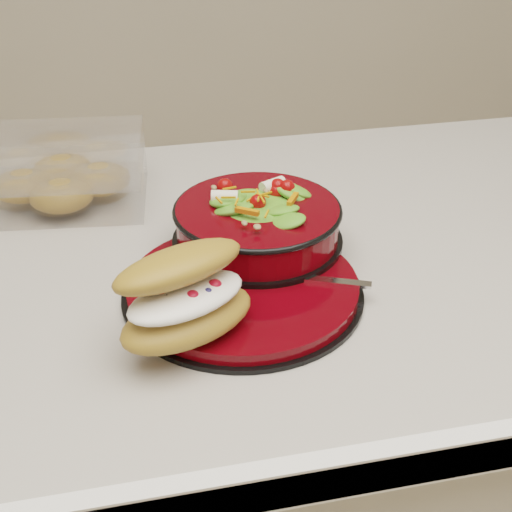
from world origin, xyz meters
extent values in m
cube|color=silver|center=(0.00, 0.00, 0.43)|extent=(1.16, 0.66, 0.86)
cube|color=beige|center=(0.00, 0.00, 0.88)|extent=(1.24, 0.74, 0.04)
cube|color=white|center=(0.00, -0.36, 0.88)|extent=(1.24, 0.02, 0.05)
cylinder|color=black|center=(-0.09, -0.10, 0.90)|extent=(0.28, 0.28, 0.01)
cylinder|color=#550207|center=(-0.09, -0.10, 0.91)|extent=(0.27, 0.27, 0.01)
torus|color=black|center=(-0.08, -0.11, 0.92)|extent=(0.15, 0.15, 0.01)
cylinder|color=black|center=(-0.05, -0.01, 0.92)|extent=(0.22, 0.22, 0.01)
cylinder|color=#550207|center=(-0.05, -0.01, 0.95)|extent=(0.20, 0.20, 0.04)
torus|color=black|center=(-0.05, -0.01, 0.97)|extent=(0.21, 0.21, 0.01)
ellipsoid|color=#448224|center=(-0.05, -0.01, 0.96)|extent=(0.17, 0.17, 0.07)
sphere|color=#BA0907|center=(-0.01, -0.01, 1.00)|extent=(0.02, 0.02, 0.02)
sphere|color=#BA0907|center=(-0.04, 0.03, 1.00)|extent=(0.02, 0.02, 0.02)
sphere|color=#BA0907|center=(-0.09, 0.01, 1.00)|extent=(0.02, 0.02, 0.02)
sphere|color=#BA0907|center=(-0.09, -0.04, 1.00)|extent=(0.02, 0.02, 0.02)
sphere|color=#BA0907|center=(-0.04, -0.05, 1.00)|extent=(0.02, 0.02, 0.02)
cylinder|color=silver|center=(-0.02, 0.02, 1.00)|extent=(0.03, 0.04, 0.02)
cylinder|color=silver|center=(-0.09, 0.01, 1.00)|extent=(0.04, 0.03, 0.02)
cube|color=orange|center=(-0.07, -0.04, 1.00)|extent=(0.03, 0.03, 0.01)
cube|color=orange|center=(-0.01, -0.02, 1.00)|extent=(0.03, 0.02, 0.01)
ellipsoid|color=#AE7935|center=(-0.16, -0.18, 0.94)|extent=(0.17, 0.14, 0.04)
ellipsoid|color=white|center=(-0.16, -0.18, 0.97)|extent=(0.15, 0.12, 0.02)
ellipsoid|color=#AE7935|center=(-0.16, -0.16, 0.99)|extent=(0.16, 0.13, 0.04)
sphere|color=red|center=(-0.19, -0.18, 0.97)|extent=(0.02, 0.02, 0.02)
sphere|color=red|center=(-0.16, -0.19, 0.97)|extent=(0.02, 0.02, 0.02)
sphere|color=red|center=(-0.13, -0.18, 0.97)|extent=(0.02, 0.02, 0.02)
sphere|color=#191947|center=(-0.17, -0.18, 0.97)|extent=(0.01, 0.01, 0.01)
sphere|color=#191947|center=(-0.15, -0.18, 0.97)|extent=(0.01, 0.01, 0.01)
sphere|color=#191947|center=(-0.16, -0.19, 0.97)|extent=(0.01, 0.01, 0.01)
sphere|color=#191947|center=(-0.14, -0.19, 0.97)|extent=(0.01, 0.01, 0.01)
sphere|color=#191947|center=(-0.18, -0.19, 0.97)|extent=(0.01, 0.01, 0.01)
cube|color=silver|center=(0.00, -0.12, 0.92)|extent=(0.12, 0.06, 0.00)
cube|color=silver|center=(-0.07, -0.09, 0.92)|extent=(0.04, 0.03, 0.00)
cube|color=white|center=(-0.30, 0.20, 0.93)|extent=(0.25, 0.20, 0.05)
cube|color=white|center=(-0.30, 0.20, 0.97)|extent=(0.25, 0.20, 0.04)
ellipsoid|color=#AE7935|center=(-0.35, 0.20, 0.93)|extent=(0.09, 0.07, 0.04)
ellipsoid|color=#AE7935|center=(-0.24, 0.20, 0.93)|extent=(0.09, 0.07, 0.04)
ellipsoid|color=#AE7935|center=(-0.30, 0.24, 0.93)|extent=(0.09, 0.07, 0.04)
ellipsoid|color=#AE7935|center=(-0.30, 0.15, 0.93)|extent=(0.09, 0.07, 0.04)
camera|label=1|loc=(-0.22, -0.77, 1.38)|focal=50.00mm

